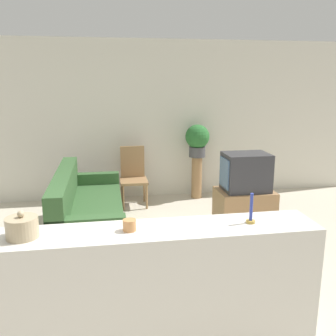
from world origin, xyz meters
TOP-DOWN VIEW (x-y plane):
  - ground_plane at (0.00, 0.00)m, footprint 14.00×14.00m
  - wall_back at (0.00, 3.43)m, footprint 9.00×0.06m
  - couch at (-0.52, 1.67)m, footprint 0.82×2.07m
  - tv_stand at (1.65, 1.73)m, footprint 0.77×0.56m
  - television at (1.65, 1.73)m, footprint 0.62×0.46m
  - wooden_chair at (0.19, 2.97)m, footprint 0.44×0.44m
  - plant_stand at (1.31, 3.14)m, footprint 0.18×0.18m
  - potted_plant at (1.31, 3.14)m, footprint 0.41×0.41m
  - foreground_counter at (0.00, -0.48)m, footprint 2.65×0.44m
  - decorative_bowl at (-0.83, -0.48)m, footprint 0.22×0.22m
  - candle_jar at (-0.09, -0.48)m, footprint 0.10×0.10m
  - candlestick at (0.83, -0.48)m, footprint 0.07×0.07m

SIDE VIEW (x-z plane):
  - ground_plane at x=0.00m, z-range 0.00..0.00m
  - tv_stand at x=1.65m, z-range 0.00..0.53m
  - couch at x=-0.52m, z-range -0.13..0.76m
  - plant_stand at x=1.31m, z-range 0.00..0.74m
  - foreground_counter at x=0.00m, z-range 0.00..0.96m
  - wooden_chair at x=0.19m, z-range 0.03..1.00m
  - television at x=1.65m, z-range 0.53..1.05m
  - candle_jar at x=-0.09m, z-range 0.96..1.04m
  - decorative_bowl at x=-0.83m, z-range 0.94..1.13m
  - candlestick at x=0.83m, z-range 0.92..1.15m
  - potted_plant at x=1.31m, z-range 0.76..1.32m
  - wall_back at x=0.00m, z-range 0.00..2.70m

